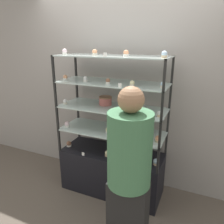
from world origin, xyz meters
name	(u,v)px	position (x,y,z in m)	size (l,w,h in m)	color
ground_plane	(112,189)	(0.00, 0.00, 0.00)	(20.00, 20.00, 0.00)	brown
back_wall	(124,90)	(0.00, 0.39, 1.30)	(8.00, 0.05, 2.60)	gray
display_base	(112,171)	(0.00, 0.00, 0.28)	(1.29, 0.49, 0.57)	black
display_riser_lower	(112,132)	(0.00, 0.00, 0.85)	(1.29, 0.49, 0.30)	black
display_riser_middle	(112,109)	(0.00, 0.00, 1.15)	(1.29, 0.49, 0.30)	black
display_riser_upper	(112,84)	(0.00, 0.00, 1.45)	(1.29, 0.49, 0.30)	black
display_riser_top	(112,57)	(0.00, 0.00, 1.75)	(1.29, 0.49, 0.30)	black
layer_cake_centerpiece	(105,101)	(-0.12, 0.06, 1.22)	(0.16, 0.16, 0.11)	#C66660
sheet_cake_frosted	(137,130)	(0.31, 0.06, 0.90)	(0.19, 0.14, 0.06)	brown
cupcake_0	(69,144)	(-0.60, -0.09, 0.60)	(0.07, 0.07, 0.07)	white
cupcake_1	(107,153)	(-0.01, -0.11, 0.60)	(0.07, 0.07, 0.07)	#CCB28C
cupcake_2	(156,162)	(0.58, -0.07, 0.60)	(0.07, 0.07, 0.07)	#CCB28C
price_tag_0	(83,154)	(-0.29, -0.23, 0.59)	(0.04, 0.00, 0.04)	white
cupcake_3	(67,124)	(-0.58, -0.12, 0.90)	(0.06, 0.06, 0.07)	white
cupcake_4	(108,130)	(-0.01, -0.09, 0.90)	(0.06, 0.06, 0.07)	white
cupcake_5	(158,139)	(0.59, -0.09, 0.90)	(0.06, 0.06, 0.07)	#CCB28C
price_tag_1	(117,138)	(0.16, -0.23, 0.89)	(0.04, 0.00, 0.04)	white
cupcake_6	(65,102)	(-0.59, -0.11, 1.20)	(0.05, 0.05, 0.06)	beige
cupcake_7	(127,108)	(0.20, -0.04, 1.20)	(0.05, 0.05, 0.06)	#CCB28C
cupcake_8	(159,114)	(0.59, -0.10, 1.20)	(0.05, 0.05, 0.06)	#CCB28C
price_tag_2	(119,113)	(0.19, -0.23, 1.19)	(0.04, 0.00, 0.04)	white
cupcake_9	(65,78)	(-0.58, -0.09, 1.50)	(0.05, 0.05, 0.06)	white
cupcake_10	(85,79)	(-0.30, -0.08, 1.50)	(0.05, 0.05, 0.06)	white
cupcake_11	(108,81)	(0.00, -0.11, 1.50)	(0.05, 0.05, 0.06)	white
cupcake_12	(132,84)	(0.29, -0.13, 1.50)	(0.05, 0.05, 0.06)	beige
cupcake_13	(163,85)	(0.60, -0.07, 1.50)	(0.05, 0.05, 0.06)	beige
price_tag_3	(120,85)	(0.19, -0.23, 1.49)	(0.04, 0.00, 0.04)	white
cupcake_14	(65,52)	(-0.58, -0.07, 1.80)	(0.06, 0.06, 0.07)	white
cupcake_15	(95,52)	(-0.19, -0.05, 1.80)	(0.06, 0.06, 0.07)	beige
cupcake_16	(126,53)	(0.20, -0.08, 1.80)	(0.06, 0.06, 0.07)	white
cupcake_17	(164,54)	(0.59, -0.11, 1.80)	(0.06, 0.06, 0.07)	#CCB28C
price_tag_4	(105,55)	(0.02, -0.23, 1.79)	(0.04, 0.00, 0.04)	white
customer_figure	(129,172)	(0.48, -0.74, 0.86)	(0.37, 0.37, 1.61)	black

